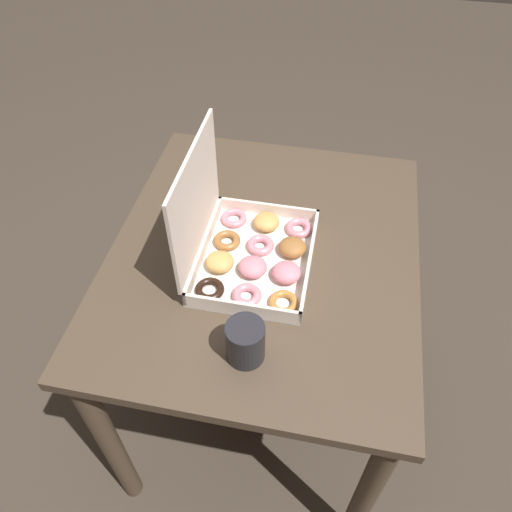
# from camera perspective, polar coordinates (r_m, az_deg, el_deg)

# --- Properties ---
(ground_plane) EXTENTS (8.00, 8.00, 0.00)m
(ground_plane) POSITION_cam_1_polar(r_m,az_deg,el_deg) (1.92, 0.67, -15.21)
(ground_plane) COLOR #42382D
(dining_table) EXTENTS (0.93, 0.78, 0.77)m
(dining_table) POSITION_cam_1_polar(r_m,az_deg,el_deg) (1.38, 0.90, -2.99)
(dining_table) COLOR #4C3D2D
(dining_table) RESTS_ON ground_plane
(donut_box) EXTENTS (0.35, 0.28, 0.31)m
(donut_box) POSITION_cam_1_polar(r_m,az_deg,el_deg) (1.22, -1.32, 1.35)
(donut_box) COLOR silver
(donut_box) RESTS_ON dining_table
(coffee_mug) EXTENTS (0.08, 0.08, 0.10)m
(coffee_mug) POSITION_cam_1_polar(r_m,az_deg,el_deg) (1.05, -1.22, -9.72)
(coffee_mug) COLOR #232328
(coffee_mug) RESTS_ON dining_table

